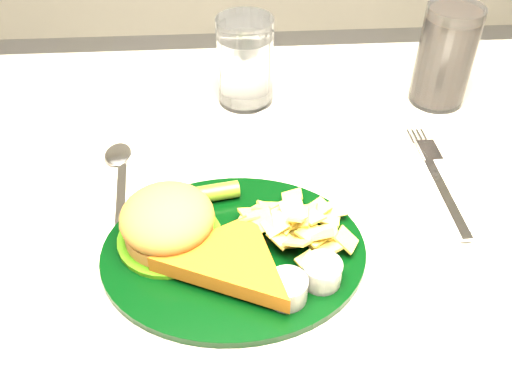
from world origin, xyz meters
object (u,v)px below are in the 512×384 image
(dinner_plate, at_px, (233,234))
(fork_napkin, at_px, (444,192))
(table, at_px, (239,371))
(cola_glass, at_px, (445,56))
(water_glass, at_px, (245,61))

(dinner_plate, height_order, fork_napkin, dinner_plate)
(dinner_plate, xyz_separation_m, fork_napkin, (0.26, 0.08, -0.03))
(table, distance_m, dinner_plate, 0.42)
(cola_glass, bearing_deg, dinner_plate, -136.91)
(dinner_plate, bearing_deg, water_glass, 84.34)
(table, distance_m, fork_napkin, 0.46)
(dinner_plate, height_order, cola_glass, cola_glass)
(table, bearing_deg, fork_napkin, -0.20)
(water_glass, bearing_deg, table, -96.94)
(cola_glass, bearing_deg, water_glass, 176.16)
(table, relative_size, dinner_plate, 4.15)
(water_glass, xyz_separation_m, fork_napkin, (0.23, -0.23, -0.06))
(cola_glass, xyz_separation_m, fork_napkin, (-0.06, -0.21, -0.07))
(table, height_order, water_glass, water_glass)
(water_glass, height_order, cola_glass, cola_glass)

